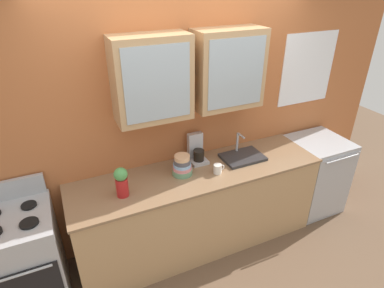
{
  "coord_description": "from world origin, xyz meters",
  "views": [
    {
      "loc": [
        -1.15,
        -2.35,
        2.64
      ],
      "look_at": [
        -0.08,
        0.0,
        1.24
      ],
      "focal_mm": 30.09,
      "sensor_mm": 36.0,
      "label": 1
    }
  ],
  "objects_px": {
    "vase": "(121,181)",
    "coffee_maker": "(197,151)",
    "bowl_stack": "(182,166)",
    "sink_faucet": "(242,156)",
    "dishwasher": "(314,174)",
    "stove_range": "(25,260)",
    "cup_near_sink": "(218,169)"
  },
  "relations": [
    {
      "from": "cup_near_sink",
      "to": "dishwasher",
      "type": "distance_m",
      "value": 1.49
    },
    {
      "from": "stove_range",
      "to": "dishwasher",
      "type": "bearing_deg",
      "value": -0.08
    },
    {
      "from": "stove_range",
      "to": "bowl_stack",
      "type": "xyz_separation_m",
      "value": [
        1.48,
        0.04,
        0.54
      ]
    },
    {
      "from": "vase",
      "to": "coffee_maker",
      "type": "relative_size",
      "value": 0.95
    },
    {
      "from": "vase",
      "to": "cup_near_sink",
      "type": "relative_size",
      "value": 2.39
    },
    {
      "from": "cup_near_sink",
      "to": "coffee_maker",
      "type": "xyz_separation_m",
      "value": [
        -0.08,
        0.3,
        0.06
      ]
    },
    {
      "from": "dishwasher",
      "to": "sink_faucet",
      "type": "bearing_deg",
      "value": 177.31
    },
    {
      "from": "dishwasher",
      "to": "coffee_maker",
      "type": "bearing_deg",
      "value": 171.95
    },
    {
      "from": "vase",
      "to": "dishwasher",
      "type": "bearing_deg",
      "value": 1.39
    },
    {
      "from": "stove_range",
      "to": "coffee_maker",
      "type": "relative_size",
      "value": 3.78
    },
    {
      "from": "sink_faucet",
      "to": "cup_near_sink",
      "type": "distance_m",
      "value": 0.39
    },
    {
      "from": "bowl_stack",
      "to": "coffee_maker",
      "type": "xyz_separation_m",
      "value": [
        0.23,
        0.17,
        0.02
      ]
    },
    {
      "from": "coffee_maker",
      "to": "vase",
      "type": "bearing_deg",
      "value": -162.29
    },
    {
      "from": "vase",
      "to": "coffee_maker",
      "type": "xyz_separation_m",
      "value": [
        0.83,
        0.27,
        -0.04
      ]
    },
    {
      "from": "coffee_maker",
      "to": "bowl_stack",
      "type": "bearing_deg",
      "value": -143.8
    },
    {
      "from": "stove_range",
      "to": "bowl_stack",
      "type": "height_order",
      "value": "bowl_stack"
    },
    {
      "from": "coffee_maker",
      "to": "sink_faucet",
      "type": "bearing_deg",
      "value": -19.68
    },
    {
      "from": "stove_range",
      "to": "sink_faucet",
      "type": "bearing_deg",
      "value": 1.17
    },
    {
      "from": "cup_near_sink",
      "to": "sink_faucet",
      "type": "bearing_deg",
      "value": 20.49
    },
    {
      "from": "bowl_stack",
      "to": "vase",
      "type": "relative_size",
      "value": 0.73
    },
    {
      "from": "sink_faucet",
      "to": "dishwasher",
      "type": "xyz_separation_m",
      "value": [
        1.03,
        -0.05,
        -0.48
      ]
    },
    {
      "from": "sink_faucet",
      "to": "bowl_stack",
      "type": "height_order",
      "value": "sink_faucet"
    },
    {
      "from": "vase",
      "to": "coffee_maker",
      "type": "height_order",
      "value": "coffee_maker"
    },
    {
      "from": "bowl_stack",
      "to": "dishwasher",
      "type": "xyz_separation_m",
      "value": [
        1.71,
        -0.04,
        -0.55
      ]
    },
    {
      "from": "stove_range",
      "to": "bowl_stack",
      "type": "relative_size",
      "value": 5.46
    },
    {
      "from": "bowl_stack",
      "to": "dishwasher",
      "type": "distance_m",
      "value": 1.8
    },
    {
      "from": "cup_near_sink",
      "to": "coffee_maker",
      "type": "relative_size",
      "value": 0.4
    },
    {
      "from": "dishwasher",
      "to": "coffee_maker",
      "type": "xyz_separation_m",
      "value": [
        -1.48,
        0.21,
        0.57
      ]
    },
    {
      "from": "sink_faucet",
      "to": "dishwasher",
      "type": "bearing_deg",
      "value": -2.69
    },
    {
      "from": "sink_faucet",
      "to": "coffee_maker",
      "type": "relative_size",
      "value": 1.46
    },
    {
      "from": "stove_range",
      "to": "cup_near_sink",
      "type": "bearing_deg",
      "value": -2.96
    },
    {
      "from": "vase",
      "to": "coffee_maker",
      "type": "distance_m",
      "value": 0.87
    }
  ]
}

